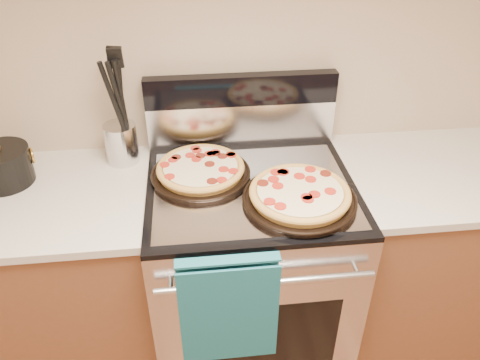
{
  "coord_description": "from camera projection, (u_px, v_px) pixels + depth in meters",
  "views": [
    {
      "loc": [
        -0.2,
        0.25,
        1.89
      ],
      "look_at": [
        -0.05,
        1.55,
        1.01
      ],
      "focal_mm": 35.0,
      "sensor_mm": 36.0,
      "label": 1
    }
  ],
  "objects": [
    {
      "name": "wall_back",
      "position": [
        240.0,
        38.0,
        1.76
      ],
      "size": [
        4.0,
        0.0,
        4.0
      ],
      "primitive_type": "plane",
      "rotation": [
        1.57,
        0.0,
        0.0
      ],
      "color": "#C8AD90",
      "rests_on": "ground"
    },
    {
      "name": "range_body",
      "position": [
        250.0,
        276.0,
        1.98
      ],
      "size": [
        0.76,
        0.68,
        0.9
      ],
      "primitive_type": "cube",
      "color": "#B7B7BC",
      "rests_on": "ground"
    },
    {
      "name": "oven_window",
      "position": [
        261.0,
        343.0,
        1.7
      ],
      "size": [
        0.56,
        0.01,
        0.4
      ],
      "primitive_type": "cube",
      "color": "black",
      "rests_on": "range_body"
    },
    {
      "name": "cooktop",
      "position": [
        251.0,
        187.0,
        1.72
      ],
      "size": [
        0.76,
        0.68,
        0.02
      ],
      "primitive_type": "cube",
      "color": "black",
      "rests_on": "range_body"
    },
    {
      "name": "backsplash_lower",
      "position": [
        241.0,
        124.0,
        1.92
      ],
      "size": [
        0.76,
        0.06,
        0.18
      ],
      "primitive_type": "cube",
      "color": "silver",
      "rests_on": "cooktop"
    },
    {
      "name": "backsplash_upper",
      "position": [
        241.0,
        90.0,
        1.83
      ],
      "size": [
        0.76,
        0.06,
        0.12
      ],
      "primitive_type": "cube",
      "color": "black",
      "rests_on": "backsplash_lower"
    },
    {
      "name": "oven_handle",
      "position": [
        266.0,
        283.0,
        1.47
      ],
      "size": [
        0.7,
        0.03,
        0.03
      ],
      "primitive_type": "cylinder",
      "rotation": [
        0.0,
        1.57,
        0.0
      ],
      "color": "silver",
      "rests_on": "range_body"
    },
    {
      "name": "dish_towel",
      "position": [
        229.0,
        308.0,
        1.52
      ],
      "size": [
        0.32,
        0.05,
        0.42
      ],
      "primitive_type": null,
      "color": "#15526D",
      "rests_on": "oven_handle"
    },
    {
      "name": "foil_sheet",
      "position": [
        252.0,
        188.0,
        1.69
      ],
      "size": [
        0.7,
        0.55,
        0.01
      ],
      "primitive_type": "cube",
      "color": "gray",
      "rests_on": "cooktop"
    },
    {
      "name": "cabinet_left",
      "position": [
        37.0,
        290.0,
        1.92
      ],
      "size": [
        1.0,
        0.62,
        0.88
      ],
      "primitive_type": "cube",
      "color": "brown",
      "rests_on": "ground"
    },
    {
      "name": "countertop_left",
      "position": [
        6.0,
        201.0,
        1.67
      ],
      "size": [
        1.02,
        0.64,
        0.03
      ],
      "primitive_type": "cube",
      "color": "beige",
      "rests_on": "cabinet_left"
    },
    {
      "name": "cabinet_right",
      "position": [
        444.0,
        256.0,
        2.09
      ],
      "size": [
        1.0,
        0.62,
        0.88
      ],
      "primitive_type": "cube",
      "color": "brown",
      "rests_on": "ground"
    },
    {
      "name": "countertop_right",
      "position": [
        472.0,
        171.0,
        1.83
      ],
      "size": [
        1.02,
        0.64,
        0.03
      ],
      "primitive_type": "cube",
      "color": "beige",
      "rests_on": "cabinet_right"
    },
    {
      "name": "pepperoni_pizza_back",
      "position": [
        201.0,
        170.0,
        1.74
      ],
      "size": [
        0.41,
        0.41,
        0.05
      ],
      "primitive_type": null,
      "rotation": [
        0.0,
        0.0,
        -0.13
      ],
      "color": "#A97933",
      "rests_on": "foil_sheet"
    },
    {
      "name": "pepperoni_pizza_front",
      "position": [
        300.0,
        195.0,
        1.6
      ],
      "size": [
        0.39,
        0.39,
        0.05
      ],
      "primitive_type": null,
      "rotation": [
        0.0,
        0.0,
        0.0
      ],
      "color": "#A97933",
      "rests_on": "foil_sheet"
    },
    {
      "name": "utensil_crock",
      "position": [
        122.0,
        143.0,
        1.83
      ],
      "size": [
        0.13,
        0.13,
        0.16
      ],
      "primitive_type": "cylinder",
      "rotation": [
        0.0,
        0.0,
        -0.05
      ],
      "color": "silver",
      "rests_on": "countertop_left"
    },
    {
      "name": "saucepan",
      "position": [
        3.0,
        168.0,
        1.71
      ],
      "size": [
        0.26,
        0.26,
        0.12
      ],
      "primitive_type": "cylinder",
      "rotation": [
        0.0,
        0.0,
        0.37
      ],
      "color": "black",
      "rests_on": "countertop_left"
    }
  ]
}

